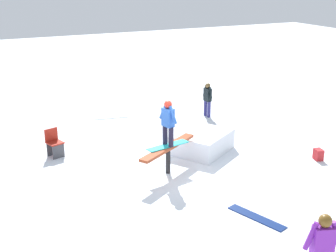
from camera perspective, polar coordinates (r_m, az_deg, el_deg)
ground_plane at (r=13.57m, az=-0.00°, el=-5.72°), size 60.00×60.00×0.00m
rail_feature at (r=13.29m, az=-0.00°, el=-2.97°), size 2.23×1.52×0.83m
snow_kicker_ramp at (r=15.03m, az=4.09°, el=-1.95°), size 2.32×2.22×0.64m
main_rider_on_rail at (r=13.02m, az=-0.00°, el=0.29°), size 1.35×0.76×1.34m
bystander_black at (r=18.52m, az=4.84°, el=3.44°), size 0.21×0.61×1.36m
bystander_purple at (r=8.98m, az=18.25°, el=-14.09°), size 0.71×0.34×1.57m
loose_snowboard_white at (r=18.63m, az=-6.94°, el=1.05°), size 1.33×0.48×0.02m
loose_snowboard_navy at (r=11.46m, az=10.73°, el=-10.89°), size 0.73×1.54×0.02m
folding_chair at (r=15.01m, az=-13.70°, el=-2.11°), size 0.55×0.55×0.88m
backpack_on_snow at (r=15.13m, az=17.85°, el=-3.32°), size 0.28×0.34×0.34m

